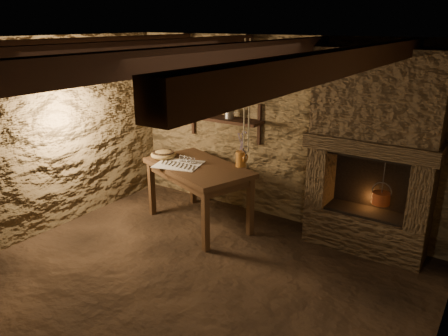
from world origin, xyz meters
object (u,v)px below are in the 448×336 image
Objects in this scene: work_table at (198,193)px; stoneware_jug at (241,152)px; iron_stockpot at (223,77)px; wooden_bowl at (163,155)px; red_pot at (381,197)px.

stoneware_jug is (0.48, 0.27, 0.57)m from work_table.
stoneware_jug is 1.05m from iron_stockpot.
iron_stockpot reaches higher than wooden_bowl.
iron_stockpot reaches higher than work_table.
red_pot reaches higher than work_table.
red_pot is (2.16, 0.51, 0.26)m from work_table.
red_pot is (1.69, 0.24, -0.31)m from stoneware_jug.
iron_stockpot is at bearing 154.84° from stoneware_jug.
work_table is 0.79m from stoneware_jug.
iron_stockpot is (-0.51, 0.36, 0.85)m from stoneware_jug.
stoneware_jug is 1.73m from red_pot.
work_table is at bearing -0.46° from wooden_bowl.
work_table is at bearing -140.55° from stoneware_jug.
stoneware_jug is at bearing -35.25° from iron_stockpot.
stoneware_jug reaches higher than work_table.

